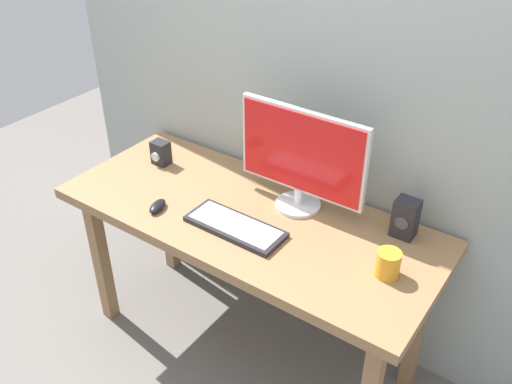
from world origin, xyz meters
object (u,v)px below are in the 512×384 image
Objects in this scene: keyboard_primary at (235,226)px; monitor at (301,157)px; coffee_mug at (388,264)px; desk at (248,231)px; speaker_right at (405,218)px; mouse at (158,206)px; audio_controller at (161,153)px.

monitor is at bearing 67.08° from keyboard_primary.
desk is at bearing 178.29° from coffee_mug.
monitor is at bearing -172.23° from speaker_right.
speaker_right is at bearing 7.77° from monitor.
monitor reaches higher than speaker_right.
coffee_mug is (0.92, 0.17, 0.03)m from mouse.
desk is at bearing -9.84° from audio_controller.
audio_controller is (-0.56, 0.10, 0.14)m from desk.
coffee_mug is (1.17, -0.12, -0.01)m from audio_controller.
desk is at bearing -128.93° from monitor.
coffee_mug is (0.04, -0.25, -0.03)m from speaker_right.
mouse is 0.65× the size of speaker_right.
keyboard_primary is 2.56× the size of speaker_right.
desk is 15.56× the size of mouse.
monitor reaches higher than coffee_mug.
speaker_right is (0.56, 0.23, 0.17)m from desk.
speaker_right is at bearing 99.97° from coffee_mug.
keyboard_primary is 0.62m from audio_controller.
audio_controller is 1.12× the size of coffee_mug.
coffee_mug is at bearing -5.64° from audio_controller.
mouse is at bearing -49.26° from audio_controller.
desk is at bearing -157.94° from speaker_right.
mouse is at bearing -167.19° from keyboard_primary.
keyboard_primary reaches higher than desk.
keyboard_primary is 3.61× the size of audio_controller.
desk is at bearing 100.24° from keyboard_primary.
desk is 3.95× the size of keyboard_primary.
mouse is (-0.32, -0.19, 0.10)m from desk.
speaker_right is 1.13m from audio_controller.
monitor is 0.72m from audio_controller.
monitor is (0.14, 0.17, 0.32)m from desk.
keyboard_primary is at bearing -2.40° from mouse.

